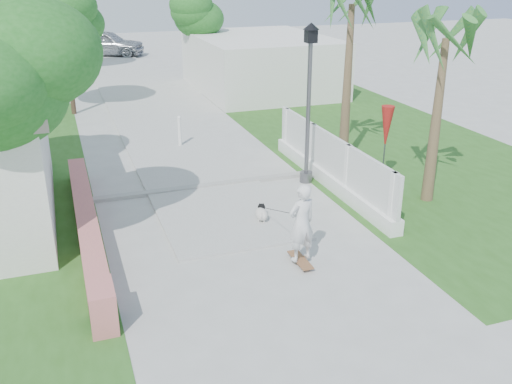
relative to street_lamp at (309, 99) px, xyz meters
name	(u,v)px	position (x,y,z in m)	size (l,w,h in m)	color
ground	(284,298)	(-2.90, -5.50, -2.43)	(90.00, 90.00, 0.00)	#B7B7B2
path_strip	(133,89)	(-2.90, 14.50, -2.40)	(3.20, 36.00, 0.06)	#B7B7B2
curb	(204,186)	(-2.90, 0.50, -2.38)	(6.50, 0.25, 0.10)	#999993
grass_right	(384,143)	(4.10, 2.50, -2.42)	(8.00, 20.00, 0.01)	#2B581C
pink_wall	(88,231)	(-6.20, -1.95, -2.11)	(0.45, 8.20, 0.80)	#D0756A
lattice_fence	(330,167)	(0.50, -0.50, -1.88)	(0.35, 7.00, 1.50)	white
building_right	(260,63)	(3.10, 12.50, -1.13)	(6.00, 8.00, 2.60)	silver
street_lamp	(309,99)	(0.00, 0.00, 0.00)	(0.44, 0.44, 4.44)	#59595E
bollard	(180,130)	(-2.70, 4.50, -1.84)	(0.14, 0.14, 1.09)	white
patio_umbrella	(386,128)	(1.90, -1.00, -0.74)	(0.36, 0.36, 2.30)	#59595E
tree_left_near	(4,83)	(-7.38, -2.52, 1.40)	(3.60, 3.60, 5.28)	#4C3826
tree_path_left	(63,19)	(-5.88, 10.48, 1.39)	(3.40, 3.40, 5.23)	#4C3826
tree_path_right	(193,15)	(0.32, 14.48, 1.07)	(3.00, 3.00, 4.79)	#4C3826
tree_path_far	(60,3)	(-5.68, 20.48, 1.39)	(3.20, 3.20, 5.17)	#4C3826
palm_far	(351,16)	(1.70, 1.00, 2.06)	(1.80, 1.80, 5.30)	brown
palm_near	(445,49)	(2.50, -2.30, 1.53)	(1.80, 1.80, 4.70)	brown
skateboarder	(288,217)	(-2.16, -3.82, -1.57)	(0.69, 2.88, 1.79)	brown
dog	(261,213)	(-2.15, -2.15, -2.19)	(0.42, 0.60, 0.43)	silver
parked_car	(106,43)	(-2.97, 26.13, -1.58)	(2.01, 4.99, 1.70)	#9D9EA4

